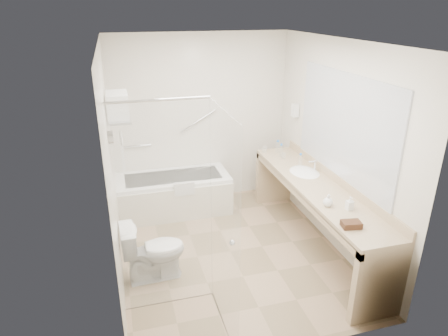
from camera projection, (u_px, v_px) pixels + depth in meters
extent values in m
plane|color=tan|center=(230.00, 251.00, 4.95)|extent=(3.20, 3.20, 0.00)
cube|color=white|center=(232.00, 41.00, 4.00)|extent=(2.60, 3.20, 0.10)
cube|color=beige|center=(201.00, 120.00, 5.90)|extent=(2.60, 0.10, 2.50)
cube|color=beige|center=(290.00, 229.00, 3.04)|extent=(2.60, 0.10, 2.50)
cube|color=beige|center=(111.00, 169.00, 4.15)|extent=(0.10, 3.20, 2.50)
cube|color=beige|center=(335.00, 147.00, 4.79)|extent=(0.10, 3.20, 2.50)
cube|color=white|center=(174.00, 193.00, 5.83)|extent=(1.60, 0.70, 0.55)
cube|color=beige|center=(178.00, 206.00, 5.52)|extent=(1.60, 0.02, 0.50)
cube|color=silver|center=(184.00, 189.00, 5.46)|extent=(0.28, 0.06, 0.18)
cylinder|color=silver|center=(137.00, 146.00, 5.74)|extent=(0.40, 0.03, 0.03)
cylinder|color=silver|center=(198.00, 121.00, 5.85)|extent=(0.53, 0.03, 0.33)
cube|color=silver|center=(165.00, 212.00, 3.72)|extent=(0.90, 0.01, 2.10)
cube|color=silver|center=(224.00, 229.00, 3.42)|extent=(0.02, 0.90, 2.10)
cylinder|color=silver|center=(157.00, 100.00, 3.32)|extent=(0.90, 0.02, 0.02)
sphere|color=silver|center=(232.00, 243.00, 3.32)|extent=(0.05, 0.05, 0.05)
cylinder|color=silver|center=(110.00, 137.00, 2.87)|extent=(0.04, 0.10, 0.10)
cube|color=silver|center=(119.00, 118.00, 4.33)|extent=(0.24, 0.55, 0.02)
cylinder|color=silver|center=(121.00, 137.00, 4.41)|extent=(0.02, 0.55, 0.02)
cube|color=silver|center=(122.00, 151.00, 4.47)|extent=(0.03, 0.42, 0.32)
cube|color=silver|center=(118.00, 113.00, 4.30)|extent=(0.22, 0.40, 0.08)
cube|color=silver|center=(118.00, 105.00, 4.27)|extent=(0.22, 0.40, 0.08)
cube|color=silver|center=(117.00, 97.00, 4.24)|extent=(0.22, 0.40, 0.08)
cube|color=tan|center=(317.00, 187.00, 4.75)|extent=(0.55, 2.70, 0.05)
cube|color=tan|center=(337.00, 179.00, 4.79)|extent=(0.03, 2.70, 0.10)
cube|color=tan|center=(297.00, 193.00, 4.71)|extent=(0.04, 2.70, 0.08)
cube|color=tan|center=(379.00, 285.00, 3.74)|extent=(0.55, 0.08, 0.80)
cube|color=tan|center=(274.00, 177.00, 6.08)|extent=(0.55, 0.08, 0.80)
ellipsoid|color=white|center=(304.00, 174.00, 5.12)|extent=(0.40, 0.52, 0.14)
cylinder|color=silver|center=(315.00, 165.00, 5.11)|extent=(0.03, 0.03, 0.14)
cube|color=#B6BBC3|center=(344.00, 126.00, 4.54)|extent=(0.02, 2.00, 1.20)
cube|color=silver|center=(295.00, 110.00, 5.64)|extent=(0.08, 0.10, 0.18)
imported|color=white|center=(154.00, 251.00, 4.37)|extent=(0.71, 0.42, 0.67)
cube|color=#432918|center=(351.00, 224.00, 3.83)|extent=(0.20, 0.15, 0.06)
imported|color=silver|center=(349.00, 207.00, 4.16)|extent=(0.07, 0.15, 0.07)
imported|color=silver|center=(328.00, 202.00, 4.22)|extent=(0.15, 0.16, 0.10)
cylinder|color=silver|center=(281.00, 151.00, 5.59)|extent=(0.06, 0.06, 0.17)
cylinder|color=blue|center=(281.00, 145.00, 5.55)|extent=(0.03, 0.03, 0.02)
cylinder|color=silver|center=(300.00, 160.00, 5.27)|extent=(0.06, 0.06, 0.16)
cylinder|color=blue|center=(301.00, 154.00, 5.23)|extent=(0.03, 0.03, 0.02)
cylinder|color=silver|center=(278.00, 147.00, 5.73)|extent=(0.06, 0.06, 0.17)
cylinder|color=blue|center=(278.00, 141.00, 5.69)|extent=(0.03, 0.03, 0.02)
cylinder|color=silver|center=(265.00, 149.00, 5.77)|extent=(0.09, 0.09, 0.09)
cylinder|color=silver|center=(284.00, 156.00, 5.54)|extent=(0.07, 0.07, 0.08)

